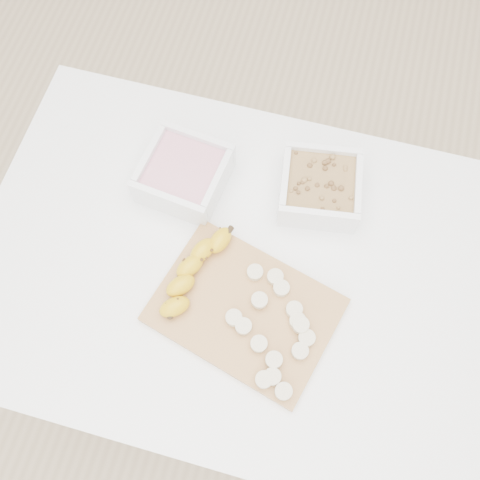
% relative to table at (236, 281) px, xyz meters
% --- Properties ---
extents(ground, '(3.50, 3.50, 0.00)m').
position_rel_table_xyz_m(ground, '(0.00, 0.00, -0.65)').
color(ground, '#C6AD89').
rests_on(ground, ground).
extents(table, '(1.00, 0.70, 0.75)m').
position_rel_table_xyz_m(table, '(0.00, 0.00, 0.00)').
color(table, white).
rests_on(table, ground).
extents(bowl_yogurt, '(0.17, 0.17, 0.07)m').
position_rel_table_xyz_m(bowl_yogurt, '(-0.14, 0.14, 0.13)').
color(bowl_yogurt, white).
rests_on(bowl_yogurt, table).
extents(bowl_granola, '(0.17, 0.17, 0.07)m').
position_rel_table_xyz_m(bowl_granola, '(0.12, 0.18, 0.13)').
color(bowl_granola, white).
rests_on(bowl_granola, table).
extents(cutting_board, '(0.36, 0.30, 0.01)m').
position_rel_table_xyz_m(cutting_board, '(0.04, -0.08, 0.10)').
color(cutting_board, '#B07F49').
rests_on(cutting_board, table).
extents(banana, '(0.14, 0.20, 0.03)m').
position_rel_table_xyz_m(banana, '(-0.07, -0.04, 0.13)').
color(banana, gold).
rests_on(banana, cutting_board).
extents(banana_slices, '(0.16, 0.22, 0.02)m').
position_rel_table_xyz_m(banana_slices, '(0.10, -0.10, 0.12)').
color(banana_slices, beige).
rests_on(banana_slices, cutting_board).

